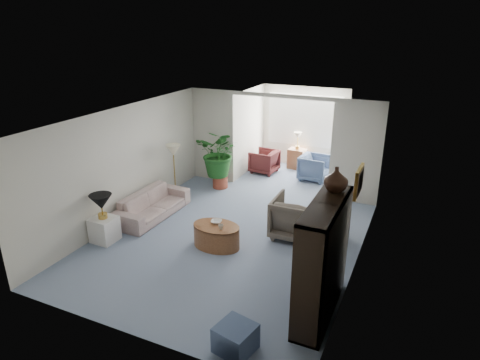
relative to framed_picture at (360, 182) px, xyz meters
The scene contains 26 objects.
floor 2.99m from the framed_picture, behind, with size 6.00×6.00×0.00m, color gray.
sunroom_floor 5.16m from the framed_picture, 120.36° to the left, with size 2.60×2.60×0.00m, color gray.
back_pier_left 5.37m from the framed_picture, 144.59° to the left, with size 1.20×0.12×2.50m, color beige.
back_pier_right 3.18m from the framed_picture, 100.24° to the left, with size 1.20×0.12×2.50m, color beige.
back_header 4.03m from the framed_picture, 128.43° to the left, with size 2.60×0.12×0.10m, color beige.
window_pane 5.83m from the framed_picture, 114.98° to the left, with size 2.20×0.02×1.50m, color white.
window_blinds 5.81m from the framed_picture, 115.11° to the left, with size 2.20×0.02×1.50m, color white.
framed_picture is the anchor object (origin of this frame).
sofa 4.73m from the framed_picture, behind, with size 1.95×0.76×0.57m, color beige.
end_table 5.00m from the framed_picture, 168.88° to the right, with size 0.46×0.46×0.50m, color white.
table_lamp 4.86m from the framed_picture, 168.88° to the right, with size 0.44×0.44×0.30m, color black.
floor_lamp 4.85m from the framed_picture, 161.88° to the left, with size 0.36×0.36×0.28m, color #F0E8BF.
coffee_table 2.96m from the framed_picture, behind, with size 0.95×0.95×0.45m, color #975F37.
coffee_bowl 2.88m from the framed_picture, behind, with size 0.21×0.21×0.05m, color silver.
coffee_cup 2.71m from the framed_picture, behind, with size 0.10×0.10×0.09m, color beige.
wingback_chair 1.99m from the framed_picture, 146.53° to the left, with size 0.91×0.93×0.85m, color #62594E.
side_table_dark 1.89m from the framed_picture, 116.79° to the left, with size 0.53×0.42×0.63m, color black.
entertainment_cabinet 1.55m from the framed_picture, 99.96° to the right, with size 0.43×1.62×1.80m, color black.
cabinet_urn 0.89m from the framed_picture, 105.85° to the right, with size 0.36×0.36×0.37m, color black.
ottoman 3.14m from the framed_picture, 112.26° to the right, with size 0.47×0.47×0.38m, color #4B5881.
plant_pot 4.96m from the framed_picture, 146.15° to the left, with size 0.40×0.40×0.32m, color #99412C.
house_plant 4.77m from the framed_picture, 146.15° to the left, with size 1.14×0.99×1.27m, color #1F591E.
sunroom_chair_blue 4.78m from the framed_picture, 113.00° to the left, with size 0.75×0.78×0.71m, color #4B5881.
sunroom_chair_maroon 5.52m from the framed_picture, 127.96° to the left, with size 0.71×0.73×0.67m, color #55221D.
sunroom_table 5.75m from the framed_picture, 117.08° to the left, with size 0.49×0.38×0.60m, color #975F37.
shelf_clutter 1.52m from the framed_picture, 102.31° to the right, with size 0.30×1.19×1.06m.
Camera 1 is at (3.32, -6.67, 4.14)m, focal length 31.27 mm.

